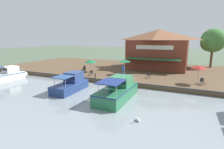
{
  "coord_description": "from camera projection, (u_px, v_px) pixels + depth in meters",
  "views": [
    {
      "loc": [
        21.24,
        9.17,
        6.29
      ],
      "look_at": [
        -1.0,
        -1.12,
        1.3
      ],
      "focal_mm": 28.0,
      "sensor_mm": 36.0,
      "label": 1
    }
  ],
  "objects": [
    {
      "name": "waterfront_restaurant",
      "position": [
        158.0,
        49.0,
        33.93
      ],
      "size": [
        9.64,
        11.25,
        7.52
      ],
      "color": "brown",
      "rests_on": "quay_deck"
    },
    {
      "name": "motorboat_mid_row",
      "position": [
        120.0,
        90.0,
        18.9
      ],
      "size": [
        7.74,
        2.66,
        2.28
      ],
      "color": "#287047",
      "rests_on": "river_water"
    },
    {
      "name": "patio_umbrella_mid_patio_right",
      "position": [
        125.0,
        61.0,
        28.07
      ],
      "size": [
        1.95,
        1.95,
        2.47
      ],
      "color": "#B7B7B7",
      "rests_on": "quay_deck"
    },
    {
      "name": "person_near_entrance",
      "position": [
        123.0,
        68.0,
        27.54
      ],
      "size": [
        0.51,
        0.51,
        1.8
      ],
      "color": "#2D5193",
      "rests_on": "quay_deck"
    },
    {
      "name": "tree_behind_restaurant",
      "position": [
        151.0,
        44.0,
        38.48
      ],
      "size": [
        4.8,
        4.57,
        6.96
      ],
      "color": "brown",
      "rests_on": "quay_deck"
    },
    {
      "name": "motorboat_nearest_quay",
      "position": [
        9.0,
        75.0,
        26.93
      ],
      "size": [
        6.21,
        2.76,
        2.33
      ],
      "color": "silver",
      "rests_on": "river_water"
    },
    {
      "name": "cafe_chair_facing_river",
      "position": [
        202.0,
        81.0,
        22.0
      ],
      "size": [
        0.58,
        0.58,
        0.85
      ],
      "color": "#2D2D33",
      "rests_on": "quay_deck"
    },
    {
      "name": "cafe_chair_far_corner_seat",
      "position": [
        84.0,
        69.0,
        30.67
      ],
      "size": [
        0.5,
        0.5,
        0.85
      ],
      "color": "#2D2D33",
      "rests_on": "quay_deck"
    },
    {
      "name": "motorboat_second_along",
      "position": [
        73.0,
        84.0,
        21.65
      ],
      "size": [
        6.19,
        2.42,
        2.21
      ],
      "color": "navy",
      "rests_on": "river_water"
    },
    {
      "name": "mooring_post",
      "position": [
        95.0,
        76.0,
        25.48
      ],
      "size": [
        0.22,
        0.22,
        0.79
      ],
      "color": "#473323",
      "rests_on": "quay_deck"
    },
    {
      "name": "quay_edge_fender",
      "position": [
        117.0,
        81.0,
        23.88
      ],
      "size": [
        0.2,
        50.4,
        0.1
      ],
      "primitive_type": "cube",
      "color": "#2D2D33",
      "rests_on": "quay_deck"
    },
    {
      "name": "cafe_chair_under_first_umbrella",
      "position": [
        91.0,
        73.0,
        27.42
      ],
      "size": [
        0.51,
        0.51,
        0.85
      ],
      "color": "#2D2D33",
      "rests_on": "quay_deck"
    },
    {
      "name": "cafe_chair_beside_entrance",
      "position": [
        84.0,
        68.0,
        32.18
      ],
      "size": [
        0.49,
        0.49,
        0.85
      ],
      "color": "#2D2D33",
      "rests_on": "quay_deck"
    },
    {
      "name": "cafe_chair_mid_patio",
      "position": [
        119.0,
        76.0,
        25.39
      ],
      "size": [
        0.59,
        0.59,
        0.85
      ],
      "color": "#2D2D33",
      "rests_on": "quay_deck"
    },
    {
      "name": "ground_plane",
      "position": [
        116.0,
        86.0,
        23.92
      ],
      "size": [
        220.0,
        220.0,
        0.0
      ],
      "primitive_type": "plane",
      "color": "#4C5B47"
    },
    {
      "name": "quay_deck",
      "position": [
        139.0,
        71.0,
        33.64
      ],
      "size": [
        22.0,
        56.0,
        0.6
      ],
      "primitive_type": "cube",
      "color": "brown",
      "rests_on": "ground"
    },
    {
      "name": "cafe_chair_back_row_seat",
      "position": [
        149.0,
        75.0,
        25.88
      ],
      "size": [
        0.46,
        0.46,
        0.85
      ],
      "color": "#2D2D33",
      "rests_on": "quay_deck"
    },
    {
      "name": "patio_umbrella_mid_patio_left",
      "position": [
        199.0,
        67.0,
        22.06
      ],
      "size": [
        1.92,
        1.92,
        2.46
      ],
      "color": "#B7B7B7",
      "rests_on": "quay_deck"
    },
    {
      "name": "swan",
      "position": [
        138.0,
        119.0,
        13.44
      ],
      "size": [
        0.61,
        0.57,
        0.69
      ],
      "color": "white",
      "rests_on": "river_water"
    },
    {
      "name": "patio_umbrella_by_entrance",
      "position": [
        91.0,
        61.0,
        30.4
      ],
      "size": [
        2.27,
        2.27,
        2.24
      ],
      "color": "#B7B7B7",
      "rests_on": "quay_deck"
    },
    {
      "name": "tree_downstream_bank",
      "position": [
        212.0,
        41.0,
        34.4
      ],
      "size": [
        4.92,
        4.69,
        7.77
      ],
      "color": "brown",
      "rests_on": "quay_deck"
    }
  ]
}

